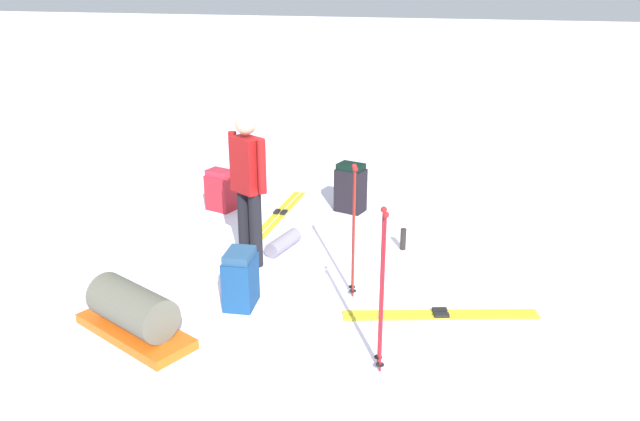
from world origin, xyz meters
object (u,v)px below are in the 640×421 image
object	(u,v)px
ski_pair_far	(280,213)
sleeping_mat_rolled	(283,243)
thermos_bottle	(403,239)
backpack_large_dark	(240,279)
ski_poles_planted_far	(354,225)
gear_sled	(133,313)
backpack_small_spare	(351,188)
ski_poles_planted_near	(382,284)
skier_standing	(248,182)
ski_pair_near	(440,315)
backpack_bright	(220,190)

from	to	relation	value
ski_pair_far	sleeping_mat_rolled	world-z (taller)	sleeping_mat_rolled
sleeping_mat_rolled	thermos_bottle	xyz separation A→B (m)	(0.36, -1.37, 0.04)
backpack_large_dark	ski_poles_planted_far	distance (m)	1.22
sleeping_mat_rolled	gear_sled	bearing A→B (deg)	160.88
backpack_small_spare	ski_poles_planted_near	world-z (taller)	ski_poles_planted_near
sleeping_mat_rolled	skier_standing	bearing A→B (deg)	149.93
ski_pair_near	backpack_small_spare	distance (m)	2.95
backpack_small_spare	ski_poles_planted_far	xyz separation A→B (m)	(-2.35, -0.51, 0.43)
ski_pair_near	gear_sled	size ratio (longest dim) A/B	1.42
backpack_large_dark	ski_poles_planted_near	size ratio (longest dim) A/B	0.41
backpack_small_spare	ski_poles_planted_near	distance (m)	3.71
ski_poles_planted_far	ski_poles_planted_near	bearing A→B (deg)	-158.62
thermos_bottle	ski_poles_planted_far	bearing A→B (deg)	163.94
ski_pair_far	skier_standing	bearing A→B (deg)	-174.70
ski_pair_near	backpack_bright	bearing A→B (deg)	55.18
ski_pair_far	ski_poles_planted_far	world-z (taller)	ski_poles_planted_far
backpack_small_spare	thermos_bottle	world-z (taller)	backpack_small_spare
ski_pair_near	sleeping_mat_rolled	xyz separation A→B (m)	(1.10, 1.91, 0.08)
backpack_small_spare	ski_poles_planted_near	xyz separation A→B (m)	(-3.55, -0.98, 0.45)
gear_sled	thermos_bottle	world-z (taller)	gear_sled
ski_pair_near	backpack_small_spare	world-z (taller)	backpack_small_spare
ski_pair_far	gear_sled	size ratio (longest dim) A/B	1.39
skier_standing	ski_pair_far	distance (m)	1.81
skier_standing	gear_sled	size ratio (longest dim) A/B	1.31
gear_sled	ski_pair_far	bearing A→B (deg)	-6.16
ski_pair_far	backpack_small_spare	world-z (taller)	backpack_small_spare
backpack_small_spare	sleeping_mat_rolled	distance (m)	1.58
sleeping_mat_rolled	backpack_small_spare	bearing A→B (deg)	-18.80
ski_poles_planted_near	sleeping_mat_rolled	size ratio (longest dim) A/B	2.55
sleeping_mat_rolled	ski_poles_planted_far	bearing A→B (deg)	-131.00
ski_pair_near	sleeping_mat_rolled	distance (m)	2.21
backpack_small_spare	gear_sled	distance (m)	3.81
backpack_small_spare	thermos_bottle	size ratio (longest dim) A/B	2.59
ski_pair_near	thermos_bottle	bearing A→B (deg)	20.55
ski_pair_far	ski_poles_planted_far	distance (m)	2.54
ski_pair_far	backpack_bright	xyz separation A→B (m)	(-0.02, 0.85, 0.27)
backpack_bright	thermos_bottle	bearing A→B (deg)	-105.64
ski_poles_planted_far	skier_standing	bearing A→B (deg)	70.13
ski_pair_near	ski_poles_planted_far	world-z (taller)	ski_poles_planted_far
ski_poles_planted_near	ski_poles_planted_far	bearing A→B (deg)	21.38
ski_poles_planted_far	gear_sled	distance (m)	2.21
ski_poles_planted_near	gear_sled	world-z (taller)	ski_poles_planted_near
ski_pair_near	ski_poles_planted_far	size ratio (longest dim) A/B	1.35
backpack_bright	ski_poles_planted_far	distance (m)	3.02
thermos_bottle	ski_pair_near	bearing A→B (deg)	-159.45
ski_poles_planted_far	thermos_bottle	distance (m)	1.43
skier_standing	ski_poles_planted_near	bearing A→B (deg)	-133.77
backpack_small_spare	backpack_large_dark	bearing A→B (deg)	169.85
ski_poles_planted_near	thermos_bottle	size ratio (longest dim) A/B	5.40
skier_standing	backpack_small_spare	bearing A→B (deg)	-21.49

